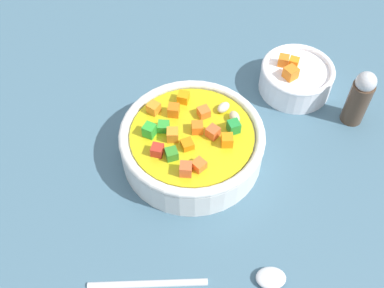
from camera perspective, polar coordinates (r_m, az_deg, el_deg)
The scene contains 5 objects.
ground_plane at distance 57.42cm, azimuth 0.00°, elevation -2.01°, with size 140.00×140.00×2.00cm, color #42667A.
soup_bowl_main at distance 54.50cm, azimuth -0.00°, elevation 0.18°, with size 17.18×17.18×5.84cm.
spoon at distance 48.65cm, azimuth 2.60°, elevation -16.61°, with size 17.73×12.65×1.05cm.
side_bowl_small at distance 64.05cm, azimuth 12.85°, elevation 8.10°, with size 9.81×9.81×4.99cm.
pepper_shaker at distance 60.96cm, azimuth 20.15°, elevation 5.44°, with size 2.82×2.82×8.10cm.
Camera 1 is at (19.35, 26.73, 46.00)cm, focal length 42.75 mm.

